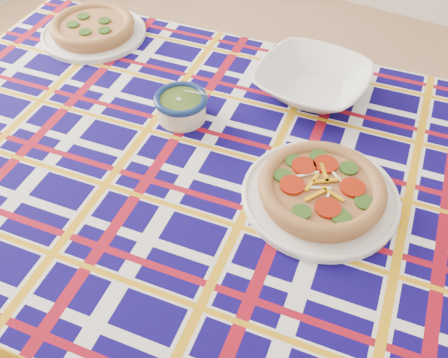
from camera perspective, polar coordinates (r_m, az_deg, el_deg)
The scene contains 7 objects.
floor at distance 1.91m, azimuth -2.64°, elevation -6.03°, with size 4.00×4.00×0.00m, color #9B7150.
dining_table at distance 1.12m, azimuth 0.53°, elevation -1.55°, with size 1.72×1.22×0.75m.
tablecloth at distance 1.11m, azimuth 0.54°, elevation -0.70°, with size 1.63×1.03×0.11m, color #0B044D, non-canonical shape.
main_focaccia_plate at distance 1.00m, azimuth 11.11°, elevation -1.06°, with size 0.33×0.33×0.06m, color #A3653A, non-canonical shape.
pesto_bowl at distance 1.17m, azimuth -4.92°, elevation 8.47°, with size 0.13×0.13×0.07m, color #273F11, non-canonical shape.
serving_bowl at distance 1.27m, azimuth 10.04°, elevation 10.92°, with size 0.27×0.27×0.07m, color white.
second_focaccia_plate at distance 1.53m, azimuth -14.78°, elevation 16.46°, with size 0.31×0.31×0.06m, color #A3653A, non-canonical shape.
Camera 1 is at (0.65, -0.95, 1.52)m, focal length 40.00 mm.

